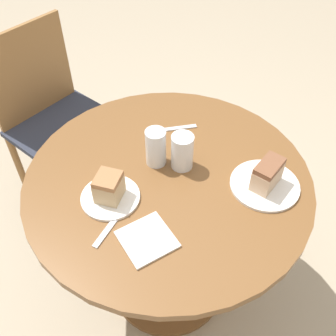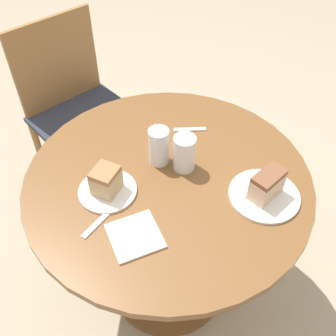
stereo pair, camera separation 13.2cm
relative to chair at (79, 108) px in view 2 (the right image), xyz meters
name	(u,v)px [view 2 (the right image)]	position (x,y,z in m)	size (l,w,h in m)	color
ground_plane	(168,282)	(-0.02, -0.85, -0.49)	(8.00, 8.00, 0.00)	tan
table	(168,209)	(-0.02, -0.85, 0.08)	(0.99, 0.99, 0.74)	brown
chair	(79,108)	(0.00, 0.00, 0.00)	(0.54, 0.54, 0.92)	olive
plate_near	(108,191)	(-0.22, -0.80, 0.26)	(0.19, 0.19, 0.01)	white
plate_far	(264,195)	(0.19, -1.10, 0.26)	(0.23, 0.23, 0.01)	white
cake_slice_near	(106,181)	(-0.22, -0.80, 0.31)	(0.11, 0.11, 0.09)	tan
cake_slice_far	(267,185)	(0.19, -1.10, 0.31)	(0.12, 0.08, 0.10)	beige
glass_lemonade	(159,148)	(0.00, -0.77, 0.32)	(0.07, 0.07, 0.14)	beige
glass_water	(184,155)	(0.06, -0.84, 0.31)	(0.08, 0.08, 0.13)	silver
napkin_stack	(135,236)	(-0.24, -1.00, 0.26)	(0.17, 0.17, 0.01)	silver
fork	(100,220)	(-0.30, -0.89, 0.26)	(0.15, 0.07, 0.00)	silver
spoon	(190,129)	(0.19, -0.69, 0.26)	(0.12, 0.08, 0.00)	silver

